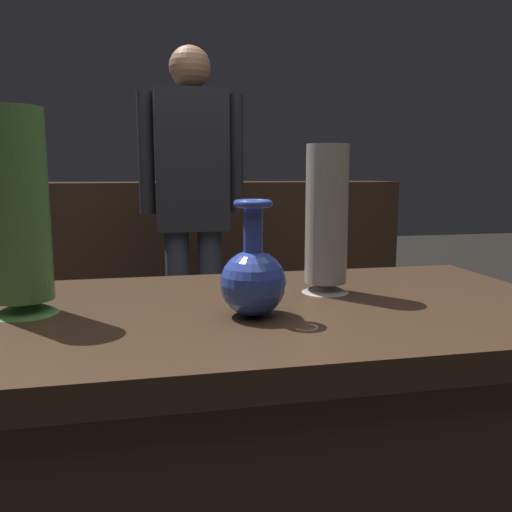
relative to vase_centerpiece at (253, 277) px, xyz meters
name	(u,v)px	position (x,y,z in m)	size (l,w,h in m)	color
display_plinth	(259,497)	(0.02, 0.07, -0.46)	(1.20, 0.64, 0.80)	#382619
back_display_shelf	(182,265)	(0.02, 2.27, -0.37)	(2.60, 0.40, 0.99)	#382619
vase_centerpiece	(253,277)	(0.00, 0.00, 0.00)	(0.12, 0.12, 0.20)	#2D429E
vase_tall_behind	(326,221)	(0.18, 0.15, 0.08)	(0.10, 0.10, 0.30)	gray
vase_left_accent	(19,215)	(-0.39, 0.10, 0.11)	(0.12, 0.12, 0.36)	#477A38
shelf_vase_center	(180,172)	(0.02, 2.21, 0.18)	(0.10, 0.10, 0.08)	red
visitor_center_back	(192,197)	(0.03, 1.53, 0.07)	(0.47, 0.18, 1.59)	#333847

